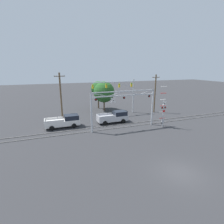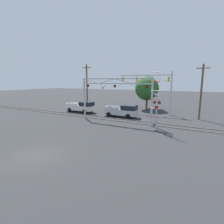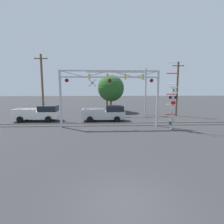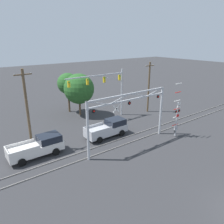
{
  "view_description": "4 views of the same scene",
  "coord_description": "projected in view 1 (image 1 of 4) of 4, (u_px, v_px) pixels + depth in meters",
  "views": [
    {
      "loc": [
        -11.23,
        -11.53,
        9.85
      ],
      "look_at": [
        -1.64,
        14.44,
        2.66
      ],
      "focal_mm": 28.0,
      "sensor_mm": 36.0,
      "label": 1
    },
    {
      "loc": [
        11.38,
        -8.56,
        5.81
      ],
      "look_at": [
        0.12,
        12.33,
        1.59
      ],
      "focal_mm": 28.0,
      "sensor_mm": 36.0,
      "label": 2
    },
    {
      "loc": [
        -0.74,
        -5.79,
        4.2
      ],
      "look_at": [
        0.25,
        13.45,
        1.64
      ],
      "focal_mm": 28.0,
      "sensor_mm": 36.0,
      "label": 3
    },
    {
      "loc": [
        -15.24,
        -3.74,
        11.81
      ],
      "look_at": [
        -1.1,
        15.08,
        3.83
      ],
      "focal_mm": 35.0,
      "sensor_mm": 36.0,
      "label": 4
    }
  ],
  "objects": [
    {
      "name": "utility_pole_right",
      "position": [
        155.0,
        93.0,
        38.08
      ],
      "size": [
        1.8,
        0.28,
        8.27
      ],
      "color": "brown",
      "rests_on": "ground_plane"
    },
    {
      "name": "crossing_gantry",
      "position": [
        124.0,
        104.0,
        27.84
      ],
      "size": [
        10.95,
        0.29,
        6.2
      ],
      "color": "#B7BABF",
      "rests_on": "ground_plane"
    },
    {
      "name": "rail_track_near",
      "position": [
        123.0,
        127.0,
        29.12
      ],
      "size": [
        80.0,
        0.08,
        0.1
      ],
      "primitive_type": "cube",
      "color": "gray",
      "rests_on": "ground_plane"
    },
    {
      "name": "background_tree_beyond_span",
      "position": [
        104.0,
        92.0,
        39.59
      ],
      "size": [
        4.76,
        4.76,
        6.68
      ],
      "color": "brown",
      "rests_on": "ground_plane"
    },
    {
      "name": "crossing_signal_mast",
      "position": [
        163.0,
        113.0,
        28.87
      ],
      "size": [
        1.23,
        0.35,
        6.84
      ],
      "color": "#B7BABF",
      "rests_on": "ground_plane"
    },
    {
      "name": "utility_pole_left",
      "position": [
        61.0,
        98.0,
        30.03
      ],
      "size": [
        1.8,
        0.28,
        8.93
      ],
      "color": "brown",
      "rests_on": "ground_plane"
    },
    {
      "name": "pickup_truck_lead",
      "position": [
        114.0,
        117.0,
        31.65
      ],
      "size": [
        5.49,
        2.3,
        2.03
      ],
      "color": "#B7B7BC",
      "rests_on": "ground_plane"
    },
    {
      "name": "rail_track_far",
      "position": [
        120.0,
        125.0,
        30.42
      ],
      "size": [
        80.0,
        0.08,
        0.1
      ],
      "primitive_type": "cube",
      "color": "gray",
      "rests_on": "ground_plane"
    },
    {
      "name": "background_tree_far_left_verge",
      "position": [
        98.0,
        89.0,
        41.5
      ],
      "size": [
        3.42,
        3.42,
        6.54
      ],
      "color": "brown",
      "rests_on": "ground_plane"
    },
    {
      "name": "traffic_signal_span",
      "position": [
        123.0,
        90.0,
        36.78
      ],
      "size": [
        9.6,
        0.39,
        7.41
      ],
      "color": "#B7BABF",
      "rests_on": "ground_plane"
    },
    {
      "name": "ground_plane",
      "position": [
        180.0,
        173.0,
        16.71
      ],
      "size": [
        200.0,
        200.0,
        0.0
      ],
      "primitive_type": "plane",
      "color": "#303033"
    },
    {
      "name": "pickup_truck_following",
      "position": [
        64.0,
        121.0,
        29.13
      ],
      "size": [
        5.62,
        2.3,
        2.03
      ],
      "color": "silver",
      "rests_on": "ground_plane"
    }
  ]
}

